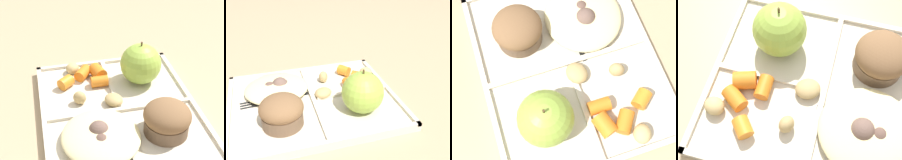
# 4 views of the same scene
# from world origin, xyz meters

# --- Properties ---
(ground) EXTENTS (6.00, 6.00, 0.00)m
(ground) POSITION_xyz_m (0.00, 0.00, 0.00)
(ground) COLOR tan
(lunch_tray) EXTENTS (0.36, 0.30, 0.02)m
(lunch_tray) POSITION_xyz_m (-0.00, -0.00, 0.01)
(lunch_tray) COLOR beige
(lunch_tray) RESTS_ON ground
(green_apple) EXTENTS (0.09, 0.09, 0.09)m
(green_apple) POSITION_xyz_m (-0.09, 0.07, 0.05)
(green_apple) COLOR #93B742
(green_apple) RESTS_ON lunch_tray
(bran_muffin) EXTENTS (0.08, 0.08, 0.06)m
(bran_muffin) POSITION_xyz_m (0.07, 0.07, 0.04)
(bran_muffin) COLOR brown
(bran_muffin) RESTS_ON lunch_tray
(carrot_slice_small) EXTENTS (0.02, 0.04, 0.02)m
(carrot_slice_small) POSITION_xyz_m (-0.09, -0.02, 0.02)
(carrot_slice_small) COLOR orange
(carrot_slice_small) RESTS_ON lunch_tray
(carrot_slice_tilted) EXTENTS (0.04, 0.04, 0.02)m
(carrot_slice_tilted) POSITION_xyz_m (-0.13, -0.05, 0.02)
(carrot_slice_tilted) COLOR orange
(carrot_slice_tilted) RESTS_ON lunch_tray
(carrot_slice_diagonal) EXTENTS (0.04, 0.04, 0.02)m
(carrot_slice_diagonal) POSITION_xyz_m (-0.10, -0.09, 0.02)
(carrot_slice_diagonal) COLOR orange
(carrot_slice_diagonal) RESTS_ON lunch_tray
(carrot_slice_edge) EXTENTS (0.04, 0.04, 0.03)m
(carrot_slice_edge) POSITION_xyz_m (-0.12, -0.02, 0.03)
(carrot_slice_edge) COLOR orange
(carrot_slice_edge) RESTS_ON lunch_tray
(potato_chunk_small) EXTENTS (0.04, 0.04, 0.02)m
(potato_chunk_small) POSITION_xyz_m (-0.15, -0.07, 0.02)
(potato_chunk_small) COLOR tan
(potato_chunk_small) RESTS_ON lunch_tray
(potato_chunk_wedge) EXTENTS (0.03, 0.03, 0.03)m
(potato_chunk_wedge) POSITION_xyz_m (-0.04, -0.07, 0.03)
(potato_chunk_wedge) COLOR tan
(potato_chunk_wedge) RESTS_ON lunch_tray
(potato_chunk_large) EXTENTS (0.05, 0.05, 0.02)m
(potato_chunk_large) POSITION_xyz_m (-0.02, -0.01, 0.02)
(potato_chunk_large) COLOR tan
(potato_chunk_large) RESTS_ON lunch_tray
(egg_noodle_pile) EXTENTS (0.14, 0.14, 0.03)m
(egg_noodle_pile) POSITION_xyz_m (0.07, -0.05, 0.03)
(egg_noodle_pile) COLOR beige
(egg_noodle_pile) RESTS_ON lunch_tray
(meatball_side) EXTENTS (0.04, 0.04, 0.04)m
(meatball_side) POSITION_xyz_m (0.06, -0.05, 0.03)
(meatball_side) COLOR brown
(meatball_side) RESTS_ON lunch_tray
(meatball_front) EXTENTS (0.03, 0.03, 0.03)m
(meatball_front) POSITION_xyz_m (0.09, -0.05, 0.03)
(meatball_front) COLOR brown
(meatball_front) RESTS_ON lunch_tray
(meatball_center) EXTENTS (0.03, 0.03, 0.03)m
(meatball_center) POSITION_xyz_m (0.07, -0.05, 0.03)
(meatball_center) COLOR brown
(meatball_center) RESTS_ON lunch_tray
(plastic_fork) EXTENTS (0.16, 0.03, 0.00)m
(plastic_fork) POSITION_xyz_m (0.09, -0.02, 0.01)
(plastic_fork) COLOR black
(plastic_fork) RESTS_ON lunch_tray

